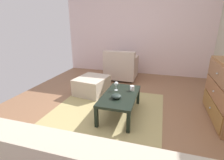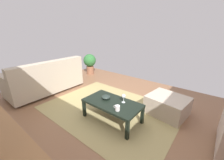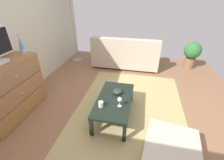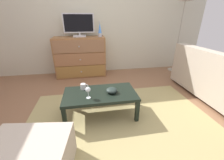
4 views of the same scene
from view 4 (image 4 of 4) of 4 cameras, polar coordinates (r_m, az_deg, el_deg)
ground_plane at (r=2.19m, az=-2.79°, el=-14.41°), size 5.87×4.54×0.05m
wall_accent_rear at (r=3.75m, az=-7.55°, el=22.63°), size 5.87×0.12×2.55m
area_rug at (r=2.05m, az=3.74°, el=-16.55°), size 2.60×1.90×0.01m
dresser at (r=3.54m, az=-12.51°, el=9.00°), size 1.17×0.49×0.93m
tv at (r=3.46m, az=-13.19°, el=20.84°), size 0.68×0.18×0.50m
lava_lamp at (r=3.42m, az=-4.87°, el=19.35°), size 0.09×0.09×0.33m
coffee_table at (r=2.03m, az=-4.77°, el=-6.20°), size 1.01×0.54×0.36m
wine_glass at (r=1.85m, az=-9.63°, el=-3.99°), size 0.07×0.07×0.16m
mug at (r=2.13m, az=-11.41°, el=-2.54°), size 0.11×0.08×0.08m
bowl_decorative at (r=1.99m, az=-0.11°, el=-4.16°), size 0.16×0.16×0.07m
couch_large at (r=3.06m, az=37.45°, el=-0.42°), size 0.85×1.78×0.84m
standing_lamp at (r=4.11m, az=27.12°, el=25.29°), size 0.32×0.32×1.88m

